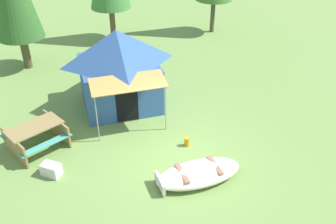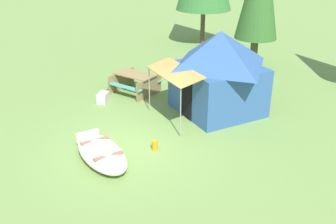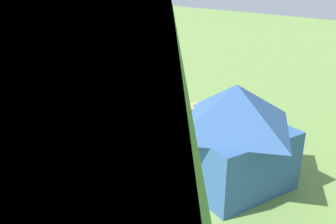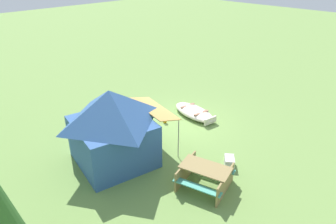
# 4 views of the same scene
# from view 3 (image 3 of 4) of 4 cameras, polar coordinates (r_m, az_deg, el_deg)

# --- Properties ---
(ground_plane) EXTENTS (80.00, 80.00, 0.00)m
(ground_plane) POSITION_cam_3_polar(r_m,az_deg,el_deg) (12.92, -4.43, -4.55)
(ground_plane) COLOR #6F9348
(beached_rowboat) EXTENTS (2.63, 1.47, 0.42)m
(beached_rowboat) POSITION_cam_3_polar(r_m,az_deg,el_deg) (13.59, -7.74, -2.34)
(beached_rowboat) COLOR beige
(beached_rowboat) RESTS_ON ground_plane
(canvas_cabin_tent) EXTENTS (3.41, 4.09, 2.90)m
(canvas_cabin_tent) POSITION_cam_3_polar(r_m,az_deg,el_deg) (10.00, 10.31, -3.34)
(canvas_cabin_tent) COLOR #315896
(canvas_cabin_tent) RESTS_ON ground_plane
(picnic_table) EXTENTS (1.99, 1.93, 0.79)m
(picnic_table) POSITION_cam_3_polar(r_m,az_deg,el_deg) (13.62, 14.24, -1.53)
(picnic_table) COLOR olive
(picnic_table) RESTS_ON ground_plane
(cooler_box) EXTENTS (0.61, 0.64, 0.38)m
(cooler_box) POSITION_cam_3_polar(r_m,az_deg,el_deg) (14.47, 8.95, -1.02)
(cooler_box) COLOR silver
(cooler_box) RESTS_ON ground_plane
(fuel_can) EXTENTS (0.22, 0.22, 0.30)m
(fuel_can) POSITION_cam_3_polar(r_m,az_deg,el_deg) (12.24, -5.59, -5.35)
(fuel_can) COLOR orange
(fuel_can) RESTS_ON ground_plane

